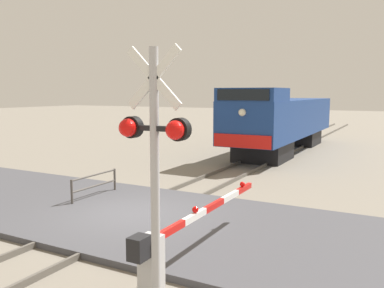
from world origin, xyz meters
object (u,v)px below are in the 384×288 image
(locomotive, at_px, (283,120))
(crossing_gate, at_px, (170,246))
(crossing_signal, at_px, (154,156))
(guard_railing, at_px, (95,183))

(locomotive, xyz_separation_m, crossing_gate, (3.21, -18.83, -1.16))
(locomotive, bearing_deg, crossing_gate, -80.32)
(crossing_signal, bearing_deg, guard_railing, 138.25)
(crossing_signal, height_order, guard_railing, crossing_signal)
(locomotive, distance_m, guard_railing, 14.92)
(crossing_signal, bearing_deg, crossing_gate, 111.87)
(crossing_signal, xyz_separation_m, guard_railing, (-6.10, 5.45, -2.17))
(crossing_signal, relative_size, guard_railing, 1.97)
(crossing_gate, bearing_deg, crossing_signal, -68.13)
(crossing_signal, distance_m, guard_railing, 8.46)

